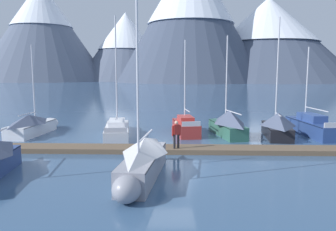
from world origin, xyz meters
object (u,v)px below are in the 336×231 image
sailboat_nearest_berth (33,124)px  sailboat_end_of_dock (277,125)px  sailboat_mid_dock_starboard (143,160)px  sailboat_last_slip (310,126)px  person_on_dock (176,133)px  sailboat_outer_slip (227,123)px  sailboat_far_berth (185,125)px  sailboat_mid_dock_port (117,128)px

sailboat_nearest_berth → sailboat_end_of_dock: bearing=-4.6°
sailboat_mid_dock_starboard → sailboat_last_slip: size_ratio=1.27×
sailboat_mid_dock_starboard → person_on_dock: sailboat_mid_dock_starboard is taller
sailboat_outer_slip → sailboat_last_slip: size_ratio=1.05×
person_on_dock → sailboat_nearest_berth: bearing=149.8°
sailboat_nearest_berth → sailboat_mid_dock_starboard: sailboat_mid_dock_starboard is taller
sailboat_far_berth → sailboat_end_of_dock: bearing=-15.2°
sailboat_mid_dock_port → sailboat_mid_dock_starboard: size_ratio=0.99×
sailboat_mid_dock_port → person_on_dock: bearing=-54.1°
sailboat_outer_slip → person_on_dock: size_ratio=4.53×
sailboat_mid_dock_port → sailboat_mid_dock_starboard: sailboat_mid_dock_starboard is taller
sailboat_far_berth → sailboat_end_of_dock: (6.86, -1.87, 0.32)m
sailboat_far_berth → sailboat_last_slip: (9.90, -0.70, 0.08)m
person_on_dock → sailboat_mid_dock_port: bearing=125.9°
sailboat_nearest_berth → person_on_dock: sailboat_nearest_berth is taller
sailboat_nearest_berth → sailboat_far_berth: (12.07, 0.34, -0.17)m
sailboat_mid_dock_port → sailboat_last_slip: bearing=0.0°
sailboat_last_slip → person_on_dock: 12.47m
sailboat_mid_dock_port → sailboat_mid_dock_starboard: bearing=-76.3°
sailboat_end_of_dock → person_on_dock: (-7.81, -4.95, 0.34)m
sailboat_mid_dock_port → sailboat_end_of_dock: 12.29m
sailboat_last_slip → sailboat_mid_dock_starboard: bearing=-139.1°
sailboat_mid_dock_port → sailboat_mid_dock_starboard: 11.25m
person_on_dock → sailboat_end_of_dock: bearing=32.4°
sailboat_mid_dock_starboard → sailboat_end_of_dock: size_ratio=1.03×
sailboat_outer_slip → sailboat_last_slip: (6.70, 0.44, -0.29)m
sailboat_nearest_berth → sailboat_far_berth: size_ratio=0.95×
sailboat_outer_slip → sailboat_end_of_dock: size_ratio=0.85×
sailboat_mid_dock_starboard → sailboat_end_of_dock: (9.56, 9.76, 0.03)m
sailboat_mid_dock_port → sailboat_outer_slip: (8.57, -0.43, 0.45)m
sailboat_outer_slip → sailboat_nearest_berth: bearing=177.0°
sailboat_mid_dock_port → person_on_dock: 7.58m
sailboat_last_slip → person_on_dock: bearing=-150.6°
sailboat_end_of_dock → sailboat_last_slip: 3.27m
sailboat_mid_dock_port → sailboat_outer_slip: bearing=-2.9°
sailboat_last_slip → sailboat_mid_dock_port: bearing=-180.0°
sailboat_end_of_dock → person_on_dock: bearing=-147.6°
sailboat_nearest_berth → sailboat_far_berth: 12.07m
sailboat_far_berth → sailboat_end_of_dock: 7.11m
person_on_dock → sailboat_last_slip: bearing=29.4°
sailboat_far_berth → sailboat_mid_dock_starboard: bearing=-103.1°
sailboat_mid_dock_starboard → sailboat_outer_slip: size_ratio=1.21×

